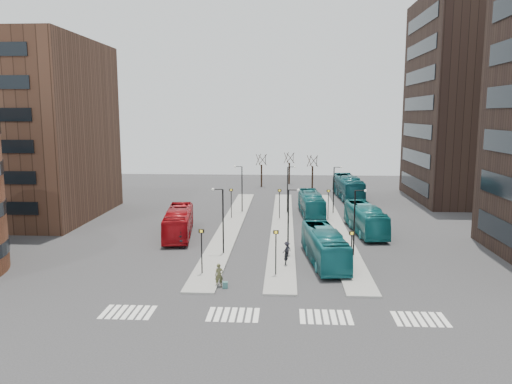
# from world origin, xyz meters

# --- Properties ---
(ground) EXTENTS (160.00, 160.00, 0.00)m
(ground) POSITION_xyz_m (0.00, 0.00, 0.00)
(ground) COLOR #2B2B2D
(ground) RESTS_ON ground
(island_left) EXTENTS (2.50, 45.00, 0.15)m
(island_left) POSITION_xyz_m (-4.00, 30.00, 0.07)
(island_left) COLOR gray
(island_left) RESTS_ON ground
(island_mid) EXTENTS (2.50, 45.00, 0.15)m
(island_mid) POSITION_xyz_m (2.00, 30.00, 0.07)
(island_mid) COLOR gray
(island_mid) RESTS_ON ground
(island_right) EXTENTS (2.50, 45.00, 0.15)m
(island_right) POSITION_xyz_m (8.00, 30.00, 0.07)
(island_right) COLOR gray
(island_right) RESTS_ON ground
(suitcase) EXTENTS (0.42, 0.35, 0.49)m
(suitcase) POSITION_xyz_m (-2.14, 8.97, 0.24)
(suitcase) COLOR navy
(suitcase) RESTS_ON ground
(red_bus) EXTENTS (3.95, 11.08, 3.02)m
(red_bus) POSITION_xyz_m (-9.05, 24.74, 1.51)
(red_bus) COLOR #A10C13
(red_bus) RESTS_ON ground
(teal_bus_a) EXTENTS (3.74, 10.98, 3.00)m
(teal_bus_a) POSITION_xyz_m (5.78, 16.06, 1.50)
(teal_bus_a) COLOR #146167
(teal_bus_a) RESTS_ON ground
(teal_bus_b) EXTENTS (3.14, 10.78, 2.97)m
(teal_bus_b) POSITION_xyz_m (5.66, 36.93, 1.48)
(teal_bus_b) COLOR #145F65
(teal_bus_b) RESTS_ON ground
(teal_bus_c) EXTENTS (3.49, 11.16, 3.06)m
(teal_bus_c) POSITION_xyz_m (11.15, 27.63, 1.53)
(teal_bus_c) COLOR #156A6D
(teal_bus_c) RESTS_ON ground
(teal_bus_d) EXTENTS (3.65, 12.67, 3.49)m
(teal_bus_d) POSITION_xyz_m (12.02, 50.41, 1.74)
(teal_bus_d) COLOR #12515B
(teal_bus_d) RESTS_ON ground
(traveller) EXTENTS (0.73, 0.57, 1.78)m
(traveller) POSITION_xyz_m (-2.63, 9.28, 0.89)
(traveller) COLOR #4A4A2C
(traveller) RESTS_ON ground
(commuter_a) EXTENTS (0.94, 0.76, 1.84)m
(commuter_a) POSITION_xyz_m (-7.77, 19.79, 0.92)
(commuter_a) COLOR black
(commuter_a) RESTS_ON ground
(commuter_b) EXTENTS (0.40, 0.89, 1.49)m
(commuter_b) POSITION_xyz_m (2.43, 14.57, 0.75)
(commuter_b) COLOR black
(commuter_b) RESTS_ON ground
(commuter_c) EXTENTS (1.07, 1.07, 1.48)m
(commuter_c) POSITION_xyz_m (2.51, 17.40, 0.74)
(commuter_c) COLOR black
(commuter_c) RESTS_ON ground
(crosswalk_stripes) EXTENTS (22.35, 2.40, 0.01)m
(crosswalk_stripes) POSITION_xyz_m (1.75, 4.00, 0.01)
(crosswalk_stripes) COLOR silver
(crosswalk_stripes) RESTS_ON ground
(tower_far) EXTENTS (20.12, 20.00, 30.00)m
(tower_far) POSITION_xyz_m (31.98, 50.00, 15.00)
(tower_far) COLOR black
(tower_far) RESTS_ON ground
(sign_poles) EXTENTS (12.45, 22.12, 3.65)m
(sign_poles) POSITION_xyz_m (1.60, 23.00, 2.41)
(sign_poles) COLOR black
(sign_poles) RESTS_ON ground
(lamp_posts) EXTENTS (14.04, 20.24, 6.12)m
(lamp_posts) POSITION_xyz_m (2.64, 28.00, 3.58)
(lamp_posts) COLOR black
(lamp_posts) RESTS_ON ground
(bare_trees) EXTENTS (10.97, 8.14, 5.90)m
(bare_trees) POSITION_xyz_m (2.67, 62.67, 2.72)
(bare_trees) COLOR black
(bare_trees) RESTS_ON ground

